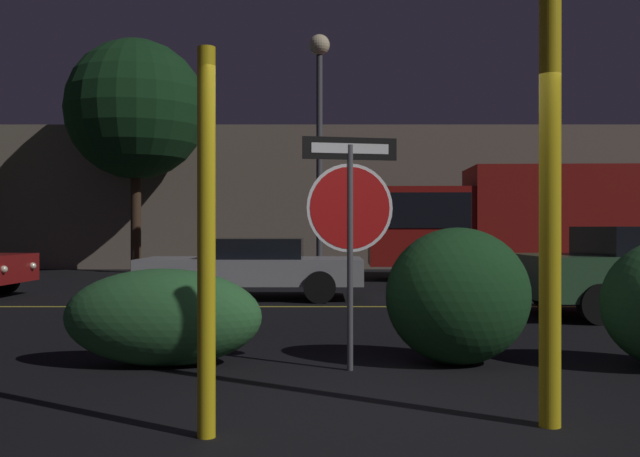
{
  "coord_description": "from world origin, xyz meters",
  "views": [
    {
      "loc": [
        -0.49,
        -5.39,
        1.42
      ],
      "look_at": [
        -0.44,
        5.39,
        1.39
      ],
      "focal_mm": 40.0,
      "sensor_mm": 36.0,
      "label": 1
    }
  ],
  "objects_px": {
    "stop_sign": "(347,207)",
    "delivery_truck": "(496,219)",
    "yellow_pole_right": "(546,183)",
    "passing_car_2": "(250,267)",
    "hedge_bush_2": "(454,296)",
    "street_lamp": "(316,104)",
    "passing_car_3": "(640,271)",
    "tree_0": "(132,110)",
    "yellow_pole_left": "(203,242)",
    "hedge_bush_1": "(159,317)"
  },
  "relations": [
    {
      "from": "yellow_pole_right",
      "to": "passing_car_2",
      "type": "bearing_deg",
      "value": 108.11
    },
    {
      "from": "tree_0",
      "to": "hedge_bush_1",
      "type": "bearing_deg",
      "value": -74.49
    },
    {
      "from": "yellow_pole_right",
      "to": "passing_car_3",
      "type": "xyz_separation_m",
      "value": [
        3.52,
        6.25,
        -1.01
      ]
    },
    {
      "from": "stop_sign",
      "to": "yellow_pole_left",
      "type": "height_order",
      "value": "yellow_pole_left"
    },
    {
      "from": "yellow_pole_right",
      "to": "passing_car_3",
      "type": "relative_size",
      "value": 0.85
    },
    {
      "from": "yellow_pole_left",
      "to": "hedge_bush_2",
      "type": "bearing_deg",
      "value": 49.22
    },
    {
      "from": "stop_sign",
      "to": "passing_car_3",
      "type": "height_order",
      "value": "stop_sign"
    },
    {
      "from": "hedge_bush_1",
      "to": "street_lamp",
      "type": "distance_m",
      "value": 12.02
    },
    {
      "from": "passing_car_3",
      "to": "street_lamp",
      "type": "height_order",
      "value": "street_lamp"
    },
    {
      "from": "passing_car_2",
      "to": "delivery_truck",
      "type": "relative_size",
      "value": 0.62
    },
    {
      "from": "yellow_pole_left",
      "to": "passing_car_3",
      "type": "xyz_separation_m",
      "value": [
        5.91,
        6.51,
        -0.59
      ]
    },
    {
      "from": "passing_car_2",
      "to": "delivery_truck",
      "type": "xyz_separation_m",
      "value": [
        6.15,
        5.03,
        1.0
      ]
    },
    {
      "from": "hedge_bush_2",
      "to": "stop_sign",
      "type": "bearing_deg",
      "value": -165.04
    },
    {
      "from": "hedge_bush_1",
      "to": "passing_car_3",
      "type": "height_order",
      "value": "passing_car_3"
    },
    {
      "from": "tree_0",
      "to": "passing_car_2",
      "type": "bearing_deg",
      "value": -61.29
    },
    {
      "from": "yellow_pole_right",
      "to": "delivery_truck",
      "type": "height_order",
      "value": "yellow_pole_right"
    },
    {
      "from": "passing_car_2",
      "to": "stop_sign",
      "type": "bearing_deg",
      "value": -166.79
    },
    {
      "from": "stop_sign",
      "to": "yellow_pole_right",
      "type": "distance_m",
      "value": 2.39
    },
    {
      "from": "delivery_truck",
      "to": "street_lamp",
      "type": "relative_size",
      "value": 1.12
    },
    {
      "from": "yellow_pole_left",
      "to": "stop_sign",
      "type": "bearing_deg",
      "value": 64.57
    },
    {
      "from": "stop_sign",
      "to": "tree_0",
      "type": "xyz_separation_m",
      "value": [
        -6.02,
        15.09,
        3.44
      ]
    },
    {
      "from": "hedge_bush_1",
      "to": "passing_car_2",
      "type": "height_order",
      "value": "passing_car_2"
    },
    {
      "from": "delivery_truck",
      "to": "hedge_bush_2",
      "type": "bearing_deg",
      "value": 166.09
    },
    {
      "from": "hedge_bush_2",
      "to": "passing_car_3",
      "type": "bearing_deg",
      "value": 46.82
    },
    {
      "from": "street_lamp",
      "to": "passing_car_2",
      "type": "bearing_deg",
      "value": -106.6
    },
    {
      "from": "hedge_bush_1",
      "to": "tree_0",
      "type": "distance_m",
      "value": 16.09
    },
    {
      "from": "yellow_pole_left",
      "to": "passing_car_2",
      "type": "height_order",
      "value": "yellow_pole_left"
    },
    {
      "from": "hedge_bush_2",
      "to": "street_lamp",
      "type": "bearing_deg",
      "value": 97.36
    },
    {
      "from": "hedge_bush_2",
      "to": "passing_car_3",
      "type": "xyz_separation_m",
      "value": [
        3.73,
        3.97,
        0.02
      ]
    },
    {
      "from": "street_lamp",
      "to": "tree_0",
      "type": "xyz_separation_m",
      "value": [
        -5.71,
        3.68,
        0.46
      ]
    },
    {
      "from": "yellow_pole_left",
      "to": "hedge_bush_2",
      "type": "distance_m",
      "value": 3.4
    },
    {
      "from": "stop_sign",
      "to": "delivery_truck",
      "type": "height_order",
      "value": "delivery_truck"
    },
    {
      "from": "hedge_bush_1",
      "to": "hedge_bush_2",
      "type": "xyz_separation_m",
      "value": [
        3.02,
        0.08,
        0.21
      ]
    },
    {
      "from": "stop_sign",
      "to": "passing_car_3",
      "type": "distance_m",
      "value": 6.53
    },
    {
      "from": "hedge_bush_1",
      "to": "street_lamp",
      "type": "relative_size",
      "value": 0.31
    },
    {
      "from": "yellow_pole_left",
      "to": "delivery_truck",
      "type": "distance_m",
      "value": 15.37
    },
    {
      "from": "hedge_bush_2",
      "to": "passing_car_3",
      "type": "distance_m",
      "value": 5.45
    },
    {
      "from": "hedge_bush_2",
      "to": "delivery_truck",
      "type": "relative_size",
      "value": 0.21
    },
    {
      "from": "passing_car_2",
      "to": "tree_0",
      "type": "bearing_deg",
      "value": 29.01
    },
    {
      "from": "passing_car_2",
      "to": "hedge_bush_1",
      "type": "bearing_deg",
      "value": 177.93
    },
    {
      "from": "passing_car_3",
      "to": "delivery_truck",
      "type": "distance_m",
      "value": 7.86
    },
    {
      "from": "hedge_bush_1",
      "to": "passing_car_2",
      "type": "xyz_separation_m",
      "value": [
        0.28,
        6.82,
        0.13
      ]
    },
    {
      "from": "stop_sign",
      "to": "delivery_truck",
      "type": "relative_size",
      "value": 0.32
    },
    {
      "from": "passing_car_2",
      "to": "hedge_bush_2",
      "type": "bearing_deg",
      "value": -157.61
    },
    {
      "from": "yellow_pole_right",
      "to": "tree_0",
      "type": "distance_m",
      "value": 18.88
    },
    {
      "from": "hedge_bush_1",
      "to": "yellow_pole_right",
      "type": "bearing_deg",
      "value": -34.25
    },
    {
      "from": "stop_sign",
      "to": "hedge_bush_2",
      "type": "distance_m",
      "value": 1.48
    },
    {
      "from": "stop_sign",
      "to": "street_lamp",
      "type": "height_order",
      "value": "street_lamp"
    },
    {
      "from": "yellow_pole_left",
      "to": "yellow_pole_right",
      "type": "height_order",
      "value": "yellow_pole_right"
    },
    {
      "from": "stop_sign",
      "to": "yellow_pole_right",
      "type": "bearing_deg",
      "value": -68.2
    }
  ]
}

